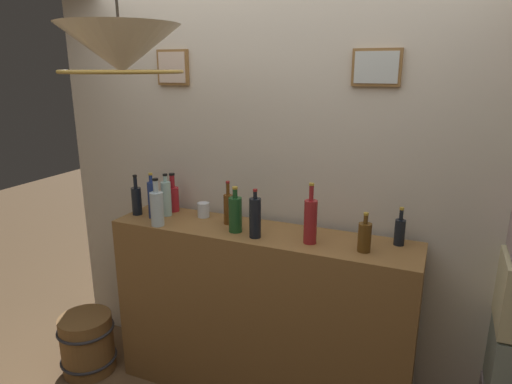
% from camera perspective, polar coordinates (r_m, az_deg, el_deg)
% --- Properties ---
extents(panelled_rear_partition, '(3.15, 0.15, 2.74)m').
position_cam_1_polar(panelled_rear_partition, '(2.74, 2.73, 3.49)').
color(panelled_rear_partition, beige).
rests_on(panelled_rear_partition, ground).
extents(bar_shelf_unit, '(1.82, 0.40, 1.11)m').
position_cam_1_polar(bar_shelf_unit, '(2.84, 0.42, -15.61)').
color(bar_shelf_unit, olive).
rests_on(bar_shelf_unit, ground).
extents(liquor_bottle_whiskey, '(0.06, 0.06, 0.27)m').
position_cam_1_polar(liquor_bottle_whiskey, '(2.89, -11.44, -0.75)').
color(liquor_bottle_whiskey, '#A5CBC1').
rests_on(liquor_bottle_whiskey, bar_shelf_unit).
extents(liquor_bottle_port, '(0.06, 0.06, 0.21)m').
position_cam_1_polar(liquor_bottle_port, '(2.49, 17.97, -4.81)').
color(liquor_bottle_port, black).
rests_on(liquor_bottle_port, bar_shelf_unit).
extents(liquor_bottle_vermouth, '(0.06, 0.06, 0.27)m').
position_cam_1_polar(liquor_bottle_vermouth, '(2.68, -3.59, -2.06)').
color(liquor_bottle_vermouth, brown).
rests_on(liquor_bottle_vermouth, bar_shelf_unit).
extents(liquor_bottle_rum, '(0.07, 0.07, 0.21)m').
position_cam_1_polar(liquor_bottle_rum, '(2.36, 13.76, -5.60)').
color(liquor_bottle_rum, '#573712').
rests_on(liquor_bottle_rum, bar_shelf_unit).
extents(liquor_bottle_gin, '(0.08, 0.08, 0.27)m').
position_cam_1_polar(liquor_bottle_gin, '(2.55, -2.67, -2.82)').
color(liquor_bottle_gin, '#1B4B21').
rests_on(liquor_bottle_gin, bar_shelf_unit).
extents(liquor_bottle_vodka, '(0.07, 0.07, 0.33)m').
position_cam_1_polar(liquor_bottle_vodka, '(2.40, 7.00, -3.66)').
color(liquor_bottle_vodka, maroon).
rests_on(liquor_bottle_vodka, bar_shelf_unit).
extents(liquor_bottle_tequila, '(0.08, 0.08, 0.29)m').
position_cam_1_polar(liquor_bottle_tequila, '(2.72, -12.60, -1.97)').
color(liquor_bottle_tequila, silver).
rests_on(liquor_bottle_tequila, bar_shelf_unit).
extents(liquor_bottle_mezcal, '(0.06, 0.06, 0.26)m').
position_cam_1_polar(liquor_bottle_mezcal, '(2.96, -15.08, -0.98)').
color(liquor_bottle_mezcal, black).
rests_on(liquor_bottle_mezcal, bar_shelf_unit).
extents(liquor_bottle_scotch, '(0.07, 0.07, 0.28)m').
position_cam_1_polar(liquor_bottle_scotch, '(2.46, -0.11, -3.28)').
color(liquor_bottle_scotch, black).
rests_on(liquor_bottle_scotch, bar_shelf_unit).
extents(liquor_bottle_sherry, '(0.05, 0.05, 0.29)m').
position_cam_1_polar(liquor_bottle_sherry, '(2.86, -13.20, -0.89)').
color(liquor_bottle_sherry, navy).
rests_on(liquor_bottle_sherry, bar_shelf_unit).
extents(liquor_bottle_brandy, '(0.08, 0.08, 0.26)m').
position_cam_1_polar(liquor_bottle_brandy, '(2.97, -10.61, -0.69)').
color(liquor_bottle_brandy, '#A51C25').
rests_on(liquor_bottle_brandy, bar_shelf_unit).
extents(glass_tumbler_rocks, '(0.08, 0.08, 0.09)m').
position_cam_1_polar(glass_tumbler_rocks, '(2.84, -6.75, -2.29)').
color(glass_tumbler_rocks, silver).
rests_on(glass_tumbler_rocks, bar_shelf_unit).
extents(pendant_lamp, '(0.53, 0.53, 0.54)m').
position_cam_1_polar(pendant_lamp, '(2.10, -17.01, 17.00)').
color(pendant_lamp, '#EFE5C6').
extents(wooden_barrel, '(0.38, 0.38, 0.41)m').
position_cam_1_polar(wooden_barrel, '(3.42, -20.84, -17.68)').
color(wooden_barrel, olive).
rests_on(wooden_barrel, ground).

